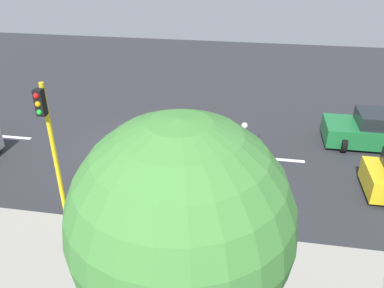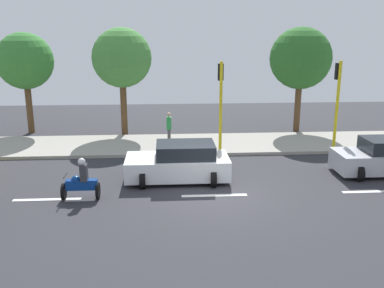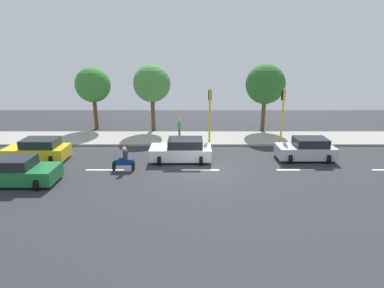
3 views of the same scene
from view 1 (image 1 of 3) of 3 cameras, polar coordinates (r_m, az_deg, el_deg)
ground_plane at (r=16.94m, az=-8.61°, el=-0.64°), size 40.00×60.00×0.10m
sidewalk at (r=11.72m, az=-19.33°, el=-16.49°), size 4.00×60.00×0.15m
lane_stripe_north at (r=19.54m, az=-25.62°, el=0.99°), size 0.20×2.40×0.01m
lane_stripe_mid at (r=16.91m, az=-8.62°, el=-0.48°), size 0.20×2.40×0.01m
lane_stripe_south at (r=16.20m, az=12.05°, el=-2.19°), size 0.20×2.40×0.01m
car_white at (r=14.75m, az=-6.40°, el=-1.74°), size 2.35×4.10×1.52m
car_green at (r=18.40m, az=25.65°, el=1.82°), size 2.33×4.24×1.52m
motorcycle at (r=15.88m, az=7.80°, el=0.20°), size 0.60×1.30×1.53m
pedestrian_near_signal at (r=10.73m, az=-11.69°, el=-12.96°), size 0.40×0.24×1.69m
traffic_light_midblock at (r=12.00m, az=-20.26°, el=1.23°), size 0.49×0.24×4.50m
street_tree_north at (r=5.74m, az=-1.60°, el=-11.66°), size 3.30×3.30×6.01m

